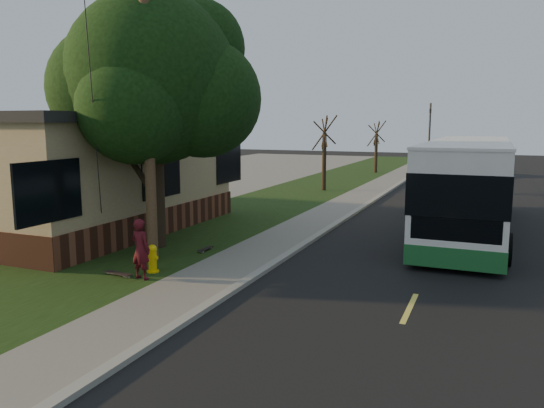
{
  "coord_description": "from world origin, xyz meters",
  "views": [
    {
      "loc": [
        5.48,
        -11.21,
        3.96
      ],
      "look_at": [
        -0.66,
        3.46,
        1.5
      ],
      "focal_mm": 35.0,
      "sensor_mm": 36.0,
      "label": 1
    }
  ],
  "objects_px": {
    "transit_bus": "(468,184)",
    "skateboarder": "(141,249)",
    "skateboard_spare": "(118,274)",
    "dumpster": "(125,202)",
    "fire_hydrant": "(153,259)",
    "bare_tree_far": "(376,148)",
    "distant_car": "(459,166)",
    "leafy_tree": "(156,82)",
    "traffic_signal": "(429,132)",
    "skateboard_main": "(206,249)",
    "utility_pole": "(147,97)",
    "bare_tree_near": "(324,154)"
  },
  "relations": [
    {
      "from": "bare_tree_far",
      "to": "skateboard_spare",
      "type": "relative_size",
      "value": 4.73
    },
    {
      "from": "distant_car",
      "to": "skateboard_main",
      "type": "bearing_deg",
      "value": -96.4
    },
    {
      "from": "leafy_tree",
      "to": "distant_car",
      "type": "distance_m",
      "value": 28.92
    },
    {
      "from": "bare_tree_near",
      "to": "skateboarder",
      "type": "height_order",
      "value": "bare_tree_near"
    },
    {
      "from": "skateboard_spare",
      "to": "dumpster",
      "type": "height_order",
      "value": "dumpster"
    },
    {
      "from": "dumpster",
      "to": "utility_pole",
      "type": "bearing_deg",
      "value": -45.91
    },
    {
      "from": "fire_hydrant",
      "to": "bare_tree_far",
      "type": "distance_m",
      "value": 30.04
    },
    {
      "from": "skateboard_spare",
      "to": "dumpster",
      "type": "bearing_deg",
      "value": 126.78
    },
    {
      "from": "bare_tree_far",
      "to": "dumpster",
      "type": "relative_size",
      "value": 2.03
    },
    {
      "from": "fire_hydrant",
      "to": "distant_car",
      "type": "bearing_deg",
      "value": 79.33
    },
    {
      "from": "skateboarder",
      "to": "skateboard_spare",
      "type": "height_order",
      "value": "skateboarder"
    },
    {
      "from": "transit_bus",
      "to": "bare_tree_far",
      "type": "bearing_deg",
      "value": 110.08
    },
    {
      "from": "fire_hydrant",
      "to": "traffic_signal",
      "type": "xyz_separation_m",
      "value": [
        3.1,
        34.0,
        2.73
      ]
    },
    {
      "from": "bare_tree_far",
      "to": "skateboard_main",
      "type": "height_order",
      "value": "bare_tree_far"
    },
    {
      "from": "bare_tree_far",
      "to": "transit_bus",
      "type": "distance_m",
      "value": 22.37
    },
    {
      "from": "utility_pole",
      "to": "distant_car",
      "type": "distance_m",
      "value": 30.24
    },
    {
      "from": "leafy_tree",
      "to": "traffic_signal",
      "type": "relative_size",
      "value": 1.42
    },
    {
      "from": "leafy_tree",
      "to": "dumpster",
      "type": "bearing_deg",
      "value": 139.79
    },
    {
      "from": "skateboard_spare",
      "to": "dumpster",
      "type": "distance_m",
      "value": 8.42
    },
    {
      "from": "bare_tree_far",
      "to": "traffic_signal",
      "type": "distance_m",
      "value": 5.44
    },
    {
      "from": "fire_hydrant",
      "to": "dumpster",
      "type": "distance_m",
      "value": 8.31
    },
    {
      "from": "dumpster",
      "to": "skateboarder",
      "type": "bearing_deg",
      "value": -49.44
    },
    {
      "from": "leafy_tree",
      "to": "bare_tree_far",
      "type": "relative_size",
      "value": 1.94
    },
    {
      "from": "fire_hydrant",
      "to": "transit_bus",
      "type": "distance_m",
      "value": 11.65
    },
    {
      "from": "transit_bus",
      "to": "dumpster",
      "type": "xyz_separation_m",
      "value": [
        -12.92,
        -2.9,
        -1.01
      ]
    },
    {
      "from": "bare_tree_near",
      "to": "skateboard_main",
      "type": "bearing_deg",
      "value": -86.29
    },
    {
      "from": "transit_bus",
      "to": "skateboard_spare",
      "type": "relative_size",
      "value": 14.39
    },
    {
      "from": "bare_tree_near",
      "to": "utility_pole",
      "type": "bearing_deg",
      "value": -89.34
    },
    {
      "from": "utility_pole",
      "to": "skateboarder",
      "type": "relative_size",
      "value": 5.91
    },
    {
      "from": "transit_bus",
      "to": "skateboarder",
      "type": "height_order",
      "value": "transit_bus"
    },
    {
      "from": "traffic_signal",
      "to": "distant_car",
      "type": "xyz_separation_m",
      "value": [
        2.6,
        -3.71,
        -2.4
      ]
    },
    {
      "from": "traffic_signal",
      "to": "distant_car",
      "type": "height_order",
      "value": "traffic_signal"
    },
    {
      "from": "bare_tree_far",
      "to": "bare_tree_near",
      "type": "bearing_deg",
      "value": -92.39
    },
    {
      "from": "bare_tree_near",
      "to": "dumpster",
      "type": "bearing_deg",
      "value": -111.71
    },
    {
      "from": "skateboard_main",
      "to": "skateboard_spare",
      "type": "distance_m",
      "value": 3.3
    },
    {
      "from": "dumpster",
      "to": "traffic_signal",
      "type": "bearing_deg",
      "value": 72.61
    },
    {
      "from": "bare_tree_far",
      "to": "traffic_signal",
      "type": "xyz_separation_m",
      "value": [
        3.5,
        4.0,
        1.16
      ]
    },
    {
      "from": "bare_tree_far",
      "to": "transit_bus",
      "type": "height_order",
      "value": "bare_tree_far"
    },
    {
      "from": "fire_hydrant",
      "to": "bare_tree_far",
      "type": "bearing_deg",
      "value": 90.76
    },
    {
      "from": "bare_tree_far",
      "to": "transit_bus",
      "type": "relative_size",
      "value": 0.33
    },
    {
      "from": "skateboarder",
      "to": "fire_hydrant",
      "type": "bearing_deg",
      "value": -72.26
    },
    {
      "from": "leafy_tree",
      "to": "skateboard_spare",
      "type": "relative_size",
      "value": 9.16
    },
    {
      "from": "fire_hydrant",
      "to": "bare_tree_far",
      "type": "xyz_separation_m",
      "value": [
        -0.4,
        30.0,
        1.57
      ]
    },
    {
      "from": "fire_hydrant",
      "to": "transit_bus",
      "type": "xyz_separation_m",
      "value": [
        7.28,
        8.99,
        1.33
      ]
    },
    {
      "from": "traffic_signal",
      "to": "bare_tree_near",
      "type": "bearing_deg",
      "value": -104.04
    },
    {
      "from": "fire_hydrant",
      "to": "skateboard_spare",
      "type": "height_order",
      "value": "fire_hydrant"
    },
    {
      "from": "transit_bus",
      "to": "skateboard_main",
      "type": "xyz_separation_m",
      "value": [
        -7.18,
        -6.41,
        -1.65
      ]
    },
    {
      "from": "leafy_tree",
      "to": "traffic_signal",
      "type": "xyz_separation_m",
      "value": [
        4.67,
        31.35,
        -2.0
      ]
    },
    {
      "from": "dumpster",
      "to": "leafy_tree",
      "type": "bearing_deg",
      "value": -40.21
    },
    {
      "from": "skateboard_spare",
      "to": "distant_car",
      "type": "xyz_separation_m",
      "value": [
        6.32,
        30.92,
        0.63
      ]
    }
  ]
}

